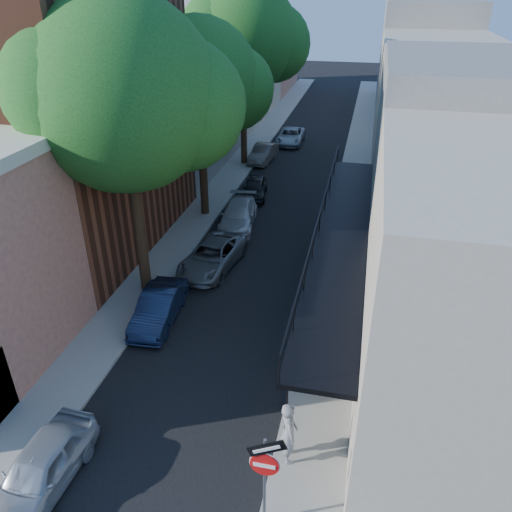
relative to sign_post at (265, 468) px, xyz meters
The scene contains 17 objects.
road_surface 29.27m from the sign_post, 96.21° to the left, with size 6.00×64.00×0.01m, color black.
sidewalk_left 29.96m from the sign_post, 103.85° to the left, with size 2.00×64.00×0.12m, color gray.
sidewalk_right 29.11m from the sign_post, 88.34° to the left, with size 2.00×64.00×0.12m, color gray.
buildings_left 30.59m from the sign_post, 114.15° to the left, with size 10.10×59.10×12.00m.
buildings_right 29.20m from the sign_post, 78.44° to the left, with size 9.80×55.00×10.00m.
sign_post is the anchor object (origin of this frame).
oak_near 12.77m from the sign_post, 125.09° to the left, with size 7.48×6.80×11.42m.
oak_mid 19.14m from the sign_post, 110.86° to the left, with size 6.60×6.00×10.20m.
oak_far 27.80m from the sign_post, 103.91° to the left, with size 7.70×7.00×11.90m.
parked_car_a 5.93m from the sign_post, behind, with size 1.48×3.69×1.26m, color #959DA5.
parked_car_b 9.21m from the sign_post, 128.10° to the left, with size 1.29×3.71×1.22m, color #111D37.
parked_car_c 12.52m from the sign_post, 112.76° to the left, with size 1.99×4.31×1.20m, color slate.
parked_car_d 16.81m from the sign_post, 106.61° to the left, with size 1.73×4.25×1.23m, color #B8B8BC.
parked_car_e 20.79m from the sign_post, 103.50° to the left, with size 1.36×3.38×1.15m, color black.
parked_car_f 27.51m from the sign_post, 102.10° to the left, with size 1.30×3.72×1.23m, color #655C55.
parked_car_g 32.17m from the sign_post, 98.15° to the left, with size 1.95×4.23×1.17m, color #919BA3.
pedestrian 2.17m from the sign_post, 82.89° to the left, with size 0.71×0.46×1.94m, color gray.
Camera 1 is at (4.59, -6.26, 11.48)m, focal length 35.00 mm.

